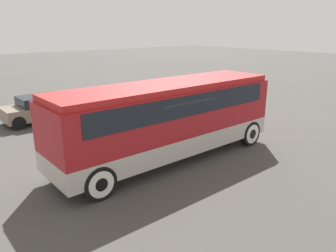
# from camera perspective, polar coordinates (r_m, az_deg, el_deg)

# --- Properties ---
(ground_plane) EXTENTS (120.00, 120.00, 0.00)m
(ground_plane) POSITION_cam_1_polar(r_m,az_deg,el_deg) (12.94, 0.00, -5.74)
(ground_plane) COLOR #423F3D
(tour_bus) EXTENTS (9.26, 2.50, 3.00)m
(tour_bus) POSITION_cam_1_polar(r_m,az_deg,el_deg) (12.42, 0.34, 2.10)
(tour_bus) COLOR #B7B2A8
(tour_bus) RESTS_ON ground_plane
(parked_car_near) EXTENTS (4.32, 1.93, 1.42)m
(parked_car_near) POSITION_cam_1_polar(r_m,az_deg,el_deg) (19.22, -20.76, 2.96)
(parked_car_near) COLOR #7A6B5B
(parked_car_near) RESTS_ON ground_plane
(parked_car_mid) EXTENTS (4.38, 1.85, 1.46)m
(parked_car_mid) POSITION_cam_1_polar(r_m,az_deg,el_deg) (20.30, -2.17, 4.78)
(parked_car_mid) COLOR #BCBCC1
(parked_car_mid) RESTS_ON ground_plane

